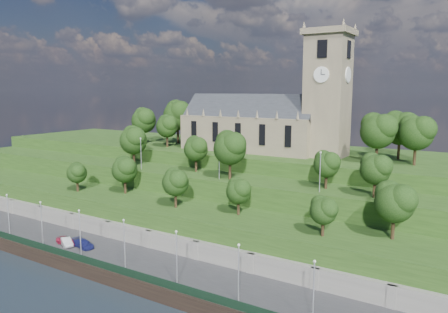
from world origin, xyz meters
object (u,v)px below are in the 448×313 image
Objects in this scene: car_left at (66,241)px; car_middle at (66,242)px; church at (270,119)px; car_right at (83,244)px.

car_left is 1.02× the size of car_middle.
church is 47.92m from car_right.
car_right is (3.63, 0.64, -0.05)m from car_left.
car_middle is 3.45m from car_right.
car_middle reaches higher than car_right.
church is 8.16× the size of car_right.
car_middle is at bearing -129.28° from car_left.
car_left reaches higher than car_right.
car_middle is (-18.73, -41.75, -19.82)m from church.
church is at bearing 0.27° from car_middle.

